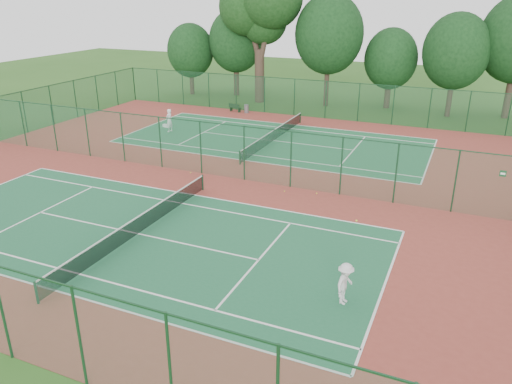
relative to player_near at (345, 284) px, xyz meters
The scene contains 18 objects.
ground 15.14m from the player_near, 134.93° to the left, with size 120.00×120.00×0.00m, color #2A571B.
red_pad 15.14m from the player_near, 134.93° to the left, with size 40.00×36.00×0.01m, color maroon.
court_near 10.84m from the player_near, behind, with size 23.77×10.97×0.01m, color #1E5F3B.
court_far 22.42m from the player_near, 118.45° to the left, with size 23.77×10.97×0.01m, color #1E6138.
fence_north 30.64m from the player_near, 110.40° to the left, with size 40.00×0.09×3.50m.
fence_divider 15.14m from the player_near, 134.93° to the left, with size 40.00×0.09×3.50m.
tennis_net_near 10.82m from the player_near, behind, with size 0.10×12.90×0.97m.
tennis_net_far 22.41m from the player_near, 118.45° to the left, with size 0.10×12.90×0.97m.
player_near is the anchor object (origin of this frame).
player_far 27.29m from the player_near, 136.61° to the left, with size 0.70×0.46×1.93m, color white.
trash_bin 32.52m from the player_near, 121.17° to the left, with size 0.44×0.44×0.80m, color slate.
bench 33.16m from the player_near, 123.06° to the left, with size 1.35×0.65×0.80m.
kit_bag 28.88m from the player_near, 136.46° to the left, with size 0.68×0.26×0.26m, color silver.
stray_ball_a 11.09m from the player_near, 112.50° to the left, with size 0.08×0.08×0.08m, color yellow.
stray_ball_b 11.55m from the player_near, 121.88° to the left, with size 0.07×0.07×0.07m, color yellow.
stray_ball_c 16.57m from the player_near, 141.09° to the left, with size 0.07×0.07×0.07m, color #D1F037.
big_tree 38.80m from the player_near, 117.88° to the left, with size 8.92×6.53×13.70m.
evergreen_row 36.41m from the player_near, 106.23° to the left, with size 39.00×5.00×12.00m, color black, non-canonical shape.
Camera 1 is at (14.04, -26.78, 11.05)m, focal length 35.00 mm.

